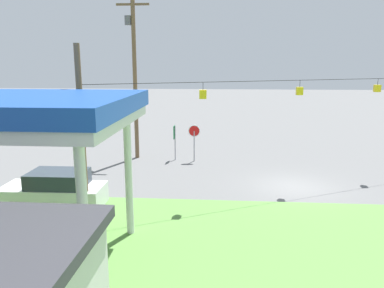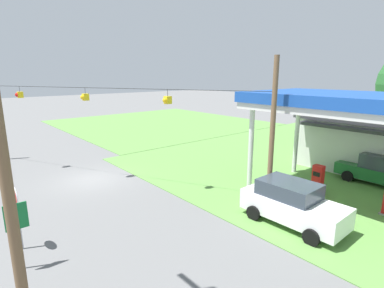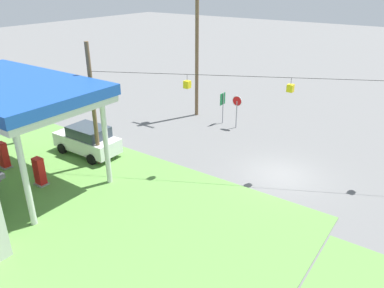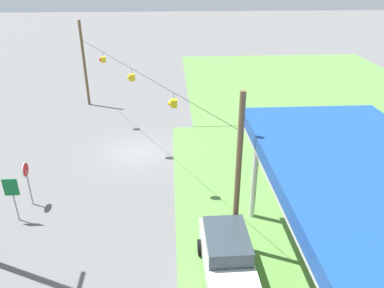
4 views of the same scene
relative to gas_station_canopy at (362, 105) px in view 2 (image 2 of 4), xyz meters
The scene contains 9 objects.
ground_plane 15.68m from the gas_station_canopy, 144.52° to the right, with size 160.00×160.00×0.00m, color slate.
grass_verge_opposite_corner 29.47m from the gas_station_canopy, 165.27° to the left, with size 24.00×24.00×0.04m, color #5B8E42.
gas_station_canopy is the anchor object (origin of this frame).
fuel_pump_near 4.63m from the gas_station_canopy, behind, with size 0.71×0.56×1.64m.
car_at_pumps_front 5.89m from the gas_station_canopy, 100.71° to the right, with size 4.47×2.15×1.92m.
car_at_pumps_rear 5.86m from the gas_station_canopy, 88.39° to the left, with size 4.88×2.28×1.87m.
stop_sign_roadside 15.43m from the gas_station_canopy, 114.72° to the right, with size 0.80×0.08×2.50m.
route_sign 15.18m from the gas_station_canopy, 109.49° to the right, with size 0.10×0.70×2.40m.
signal_span_gantry 14.89m from the gas_station_canopy, 144.49° to the right, with size 19.58×10.24×7.32m.
Camera 2 is at (17.71, -6.76, 6.48)m, focal length 28.00 mm.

